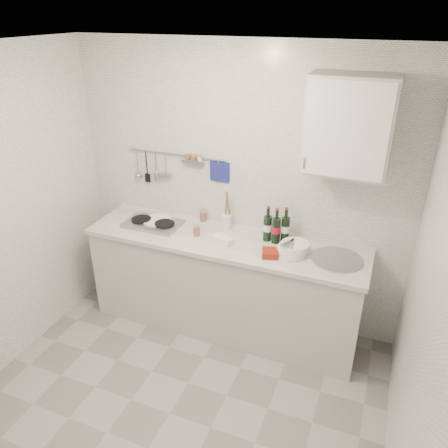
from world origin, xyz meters
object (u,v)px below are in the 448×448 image
at_px(plate_stack_sink, 292,249).
at_px(utensil_crock, 227,220).
at_px(wall_cabinet, 349,125).
at_px(plate_stack_hob, 157,222).
at_px(wine_bottles, 276,225).

bearing_deg(plate_stack_sink, utensil_crock, 160.01).
distance_m(wall_cabinet, plate_stack_hob, 1.88).
height_order(wall_cabinet, plate_stack_hob, wall_cabinet).
height_order(plate_stack_sink, utensil_crock, utensil_crock).
height_order(plate_stack_hob, plate_stack_sink, plate_stack_sink).
xyz_separation_m(plate_stack_hob, wine_bottles, (1.10, 0.08, 0.14)).
height_order(plate_stack_hob, utensil_crock, utensil_crock).
relative_size(wine_bottles, utensil_crock, 0.86).
distance_m(plate_stack_hob, plate_stack_sink, 1.28).
distance_m(plate_stack_hob, utensil_crock, 0.65).
bearing_deg(wine_bottles, plate_stack_sink, -42.35).
bearing_deg(utensil_crock, plate_stack_hob, -166.32).
height_order(plate_stack_sink, wine_bottles, wine_bottles).
height_order(wall_cabinet, plate_stack_sink, wall_cabinet).
bearing_deg(plate_stack_sink, wine_bottles, 137.65).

